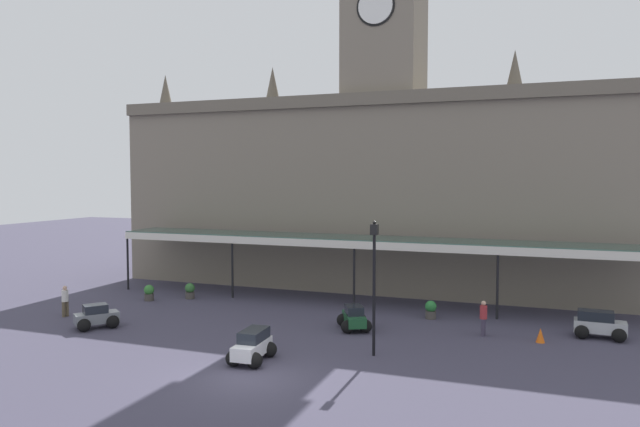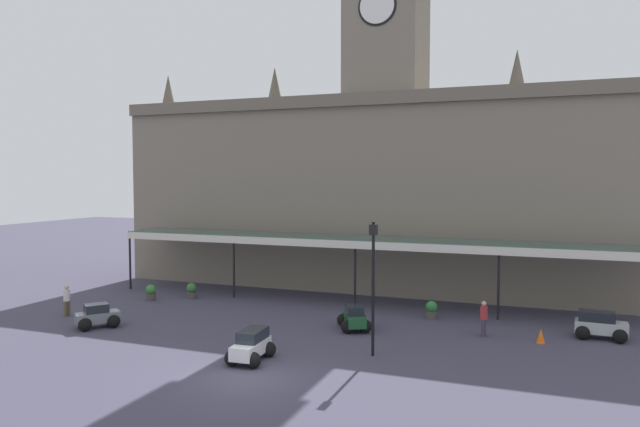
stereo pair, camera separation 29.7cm
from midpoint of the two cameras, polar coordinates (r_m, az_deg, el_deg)
The scene contains 14 objects.
ground_plane at distance 23.09m, azimuth -6.38°, elevation -15.40°, with size 140.00×140.00×0.00m, color #403D50.
station_building at distance 40.17m, azimuth 6.57°, elevation 3.16°, with size 36.63×6.46×22.45m.
entrance_canopy at distance 35.12m, azimuth 4.28°, elevation -2.54°, with size 31.70×3.26×3.92m.
car_green_sedan at distance 29.61m, azimuth 3.59°, elevation -10.12°, with size 2.04×2.24×1.19m.
car_silver_estate at distance 30.84m, azimuth 25.57°, elevation -9.79°, with size 2.30×1.62×1.27m.
car_white_estate at distance 24.85m, azimuth -6.28°, elevation -12.66°, with size 1.63×2.30×1.27m.
car_grey_sedan at distance 31.88m, azimuth -20.34°, elevation -9.35°, with size 2.16×2.25×1.19m.
pedestrian_crossing_forecourt at distance 34.96m, azimuth -22.92°, elevation -7.60°, with size 0.34×0.39×1.67m.
pedestrian_beside_cars at distance 29.32m, azimuth 15.73°, elevation -9.57°, with size 0.34×0.39×1.67m.
victorian_lamppost at distance 24.88m, azimuth 5.47°, elevation -5.78°, with size 0.30×0.30×5.66m.
traffic_cone at distance 29.11m, azimuth 20.72°, elevation -10.94°, with size 0.40×0.40×0.66m, color orange.
planter_by_canopy at distance 32.26m, azimuth 10.92°, elevation -9.07°, with size 0.60×0.60×0.96m.
planter_near_kerb at distance 37.74m, azimuth -12.01°, elevation -7.25°, with size 0.60×0.60×0.96m.
planter_forecourt_centre at distance 37.77m, azimuth -15.73°, elevation -7.29°, with size 0.60×0.60×0.96m.
Camera 2 is at (10.30, -19.30, 7.46)m, focal length 33.32 mm.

